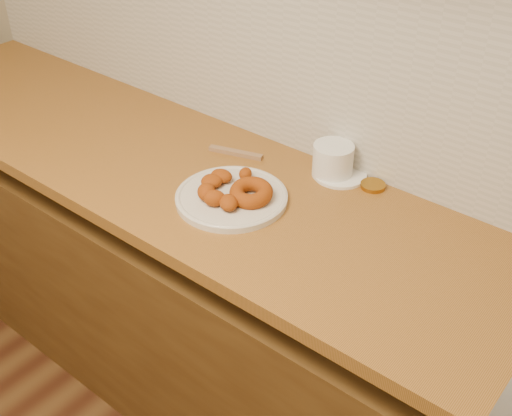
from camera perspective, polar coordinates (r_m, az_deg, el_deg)
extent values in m
cube|color=#BCB08F|center=(1.63, 14.54, 15.52)|extent=(4.00, 0.02, 2.70)
cube|color=#583B18|center=(1.95, 6.07, -14.61)|extent=(3.60, 0.60, 0.77)
cube|color=#9C602C|center=(1.96, -9.04, 4.30)|extent=(2.30, 0.62, 0.04)
cube|color=beige|center=(1.67, 13.60, 10.60)|extent=(3.60, 0.02, 0.60)
cylinder|color=beige|center=(1.71, -2.19, 0.92)|extent=(0.30, 0.30, 0.02)
torus|color=#8C3906|center=(1.68, -0.46, 1.39)|extent=(0.16, 0.16, 0.05)
ellipsoid|color=#8C3906|center=(1.75, -3.08, 2.87)|extent=(0.07, 0.06, 0.04)
ellipsoid|color=#8C3906|center=(1.73, -3.95, 2.40)|extent=(0.08, 0.08, 0.03)
ellipsoid|color=#8C3906|center=(1.68, -4.42, 1.44)|extent=(0.08, 0.08, 0.04)
ellipsoid|color=#8C3906|center=(1.65, -3.72, 0.88)|extent=(0.07, 0.07, 0.04)
ellipsoid|color=#8C3906|center=(1.76, -0.95, 3.06)|extent=(0.05, 0.06, 0.03)
ellipsoid|color=#8C3906|center=(1.64, -2.47, 0.48)|extent=(0.08, 0.07, 0.04)
cylinder|color=white|center=(1.81, 6.86, 4.22)|extent=(0.15, 0.15, 0.09)
cylinder|color=white|center=(1.83, 7.46, 3.00)|extent=(0.17, 0.17, 0.01)
cylinder|color=#9F6B1C|center=(1.79, 10.35, 1.98)|extent=(0.09, 0.09, 0.01)
cube|color=#8E6846|center=(1.91, -1.82, 4.94)|extent=(0.17, 0.07, 0.01)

